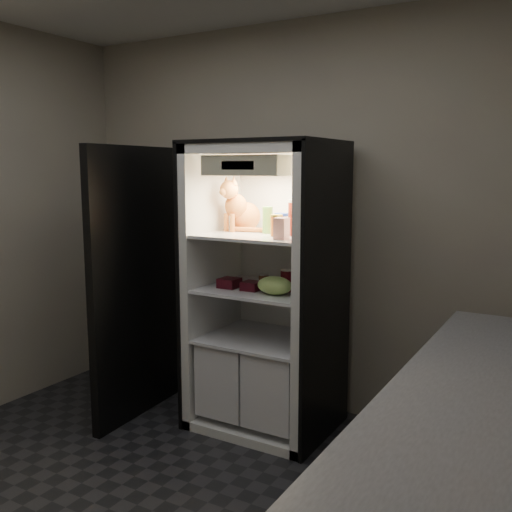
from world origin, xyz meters
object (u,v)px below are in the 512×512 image
Objects in this scene: pepper_jar at (299,218)px; refrigerator at (267,308)px; mayo_tub at (281,223)px; berry_box_left at (229,283)px; soda_can_c at (286,281)px; berry_box_right at (252,286)px; cream_carton at (281,229)px; grape_bag at (275,285)px; tabby_cat at (241,210)px; parmesan_shaker at (268,220)px; salsa_jar at (277,225)px; soda_can_a at (302,277)px; condiment_jar at (264,281)px; soda_can_b at (306,282)px.

refrigerator is at bearing 174.35° from pepper_jar.
mayo_tub is 1.03× the size of berry_box_left.
soda_can_c is 0.22m from berry_box_right.
soda_can_c is at bearing 106.77° from cream_carton.
grape_bag is 0.35m from berry_box_left.
tabby_cat is 0.25m from parmesan_shaker.
salsa_jar is at bearing -9.45° from tabby_cat.
soda_can_a is (0.15, 0.02, -0.34)m from mayo_tub.
condiment_jar is 0.76× the size of berry_box_left.
mayo_tub is at bearing 42.10° from berry_box_left.
refrigerator is 20.26× the size of condiment_jar.
soda_can_b reaches higher than condiment_jar.
soda_can_c is 0.18m from condiment_jar.
soda_can_c is at bearing -52.09° from mayo_tub.
pepper_jar is at bearing 67.83° from grape_bag.
tabby_cat reaches higher than pepper_jar.
salsa_jar is at bearing -133.78° from pepper_jar.
mayo_tub is (0.29, 0.03, -0.07)m from tabby_cat.
pepper_jar is at bearing 7.44° from tabby_cat.
refrigerator is at bearing 94.93° from condiment_jar.
grape_bag is 0.19m from berry_box_right.
grape_bag reaches higher than berry_box_right.
condiment_jar is at bearing -115.85° from mayo_tub.
soda_can_a is at bearing 69.30° from salsa_jar.
salsa_jar reaches higher than condiment_jar.
grape_bag is (0.16, -0.14, 0.01)m from condiment_jar.
refrigerator is at bearing 5.60° from tabby_cat.
salsa_jar reaches higher than grape_bag.
grape_bag is (0.03, -0.07, -0.36)m from salsa_jar.
condiment_jar is (-0.28, -0.03, -0.01)m from soda_can_b.
mayo_tub reaches higher than soda_can_a.
soda_can_b is at bearing 32.38° from salsa_jar.
parmesan_shaker reaches higher than berry_box_left.
cream_carton is (0.17, -0.32, 0.00)m from mayo_tub.
soda_can_b is at bearing 7.74° from tabby_cat.
berry_box_left is at bearing -168.10° from soda_can_c.
salsa_jar is at bearing -110.70° from soda_can_a.
parmesan_shaker is 0.39m from condiment_jar.
salsa_jar is 0.42m from berry_box_right.
soda_can_b is at bearing -0.99° from parmesan_shaker.
salsa_jar is at bearing 6.91° from berry_box_left.
berry_box_left is 1.10× the size of berry_box_right.
soda_can_a is 1.00× the size of soda_can_c.
pepper_jar is 0.99× the size of grape_bag.
refrigerator is 0.58m from parmesan_shaker.
salsa_jar is 1.09× the size of berry_box_left.
salsa_jar is 0.59× the size of grape_bag.
berry_box_right is at bearing -105.47° from condiment_jar.
soda_can_b is (0.22, -0.09, -0.35)m from mayo_tub.
mayo_tub is 0.92× the size of soda_can_a.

